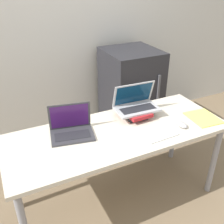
{
  "coord_description": "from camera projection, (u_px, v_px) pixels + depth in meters",
  "views": [
    {
      "loc": [
        -0.79,
        -1.18,
        1.83
      ],
      "look_at": [
        -0.05,
        0.34,
        0.91
      ],
      "focal_mm": 42.0,
      "sensor_mm": 36.0,
      "label": 1
    }
  ],
  "objects": [
    {
      "name": "wall_back",
      "position": [
        62.0,
        21.0,
        2.78
      ],
      "size": [
        8.0,
        0.05,
        2.7
      ],
      "color": "silver",
      "rests_on": "ground_plane"
    },
    {
      "name": "desk",
      "position": [
        118.0,
        139.0,
        2.07
      ],
      "size": [
        1.74,
        0.68,
        0.73
      ],
      "color": "beige",
      "rests_on": "ground_plane"
    },
    {
      "name": "laptop_left",
      "position": [
        71.0,
        129.0,
        1.97
      ],
      "size": [
        0.35,
        0.28,
        0.23
      ],
      "color": "#333338",
      "rests_on": "desk"
    },
    {
      "name": "book_stack",
      "position": [
        134.0,
        112.0,
        2.23
      ],
      "size": [
        0.2,
        0.28,
        0.06
      ],
      "color": "black",
      "rests_on": "desk"
    },
    {
      "name": "laptop_on_books",
      "position": [
        136.0,
        104.0,
        2.21
      ],
      "size": [
        0.37,
        0.23,
        0.22
      ],
      "color": "#B2B2B7",
      "rests_on": "book_stack"
    },
    {
      "name": "wireless_keyboard",
      "position": [
        161.0,
        135.0,
        1.97
      ],
      "size": [
        0.26,
        0.13,
        0.01
      ],
      "color": "white",
      "rests_on": "desk"
    },
    {
      "name": "mouse",
      "position": [
        182.0,
        125.0,
        2.08
      ],
      "size": [
        0.06,
        0.11,
        0.04
      ],
      "color": "#B2B2B7",
      "rests_on": "desk"
    },
    {
      "name": "notepad",
      "position": [
        203.0,
        118.0,
        2.21
      ],
      "size": [
        0.25,
        0.28,
        0.01
      ],
      "color": "#EFE066",
      "rests_on": "desk"
    },
    {
      "name": "mini_fridge",
      "position": [
        130.0,
        95.0,
        3.09
      ],
      "size": [
        0.58,
        0.61,
        1.06
      ],
      "color": "#232328",
      "rests_on": "ground_plane"
    }
  ]
}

